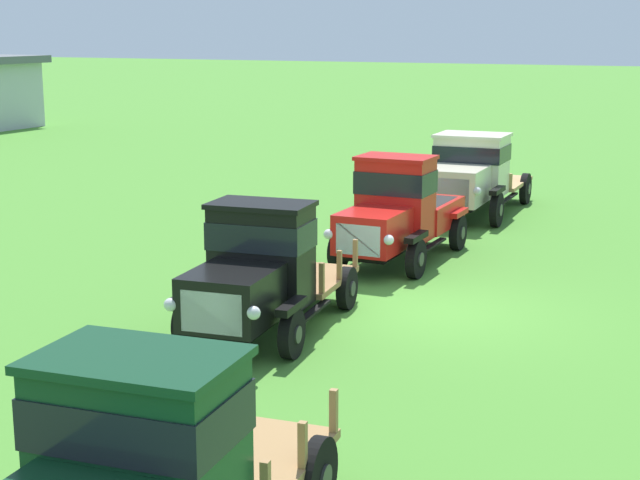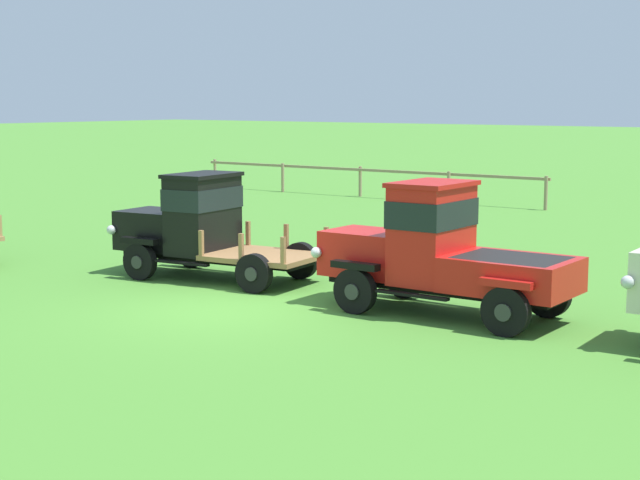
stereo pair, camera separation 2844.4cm
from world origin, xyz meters
TOP-DOWN VIEW (x-y plane):
  - ground_plane at (0.00, 0.00)m, footprint 240.00×240.00m
  - vintage_truck_second_in_line at (-2.70, 2.06)m, footprint 4.76×2.36m
  - vintage_truck_midrow_center at (3.20, 1.93)m, footprint 4.67×1.97m
  - vintage_truck_far_side at (8.81, 2.07)m, footprint 5.72×2.40m

SIDE VIEW (x-z plane):
  - ground_plane at x=0.00m, z-range 0.00..0.00m
  - vintage_truck_second_in_line at x=-2.70m, z-range -0.01..2.18m
  - vintage_truck_midrow_center at x=3.20m, z-range -0.06..2.24m
  - vintage_truck_far_side at x=8.81m, z-range 0.07..2.26m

